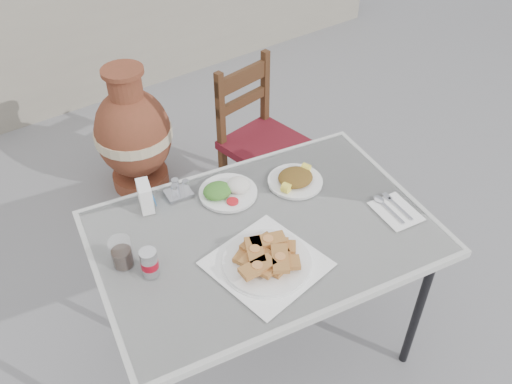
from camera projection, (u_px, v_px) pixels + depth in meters
ground at (237, 365)px, 2.35m from camera, size 80.00×80.00×0.00m
cafe_table at (264, 240)px, 1.97m from camera, size 1.32×1.00×0.73m
pide_plate at (267, 258)px, 1.80m from camera, size 0.38×0.38×0.07m
salad_rice_plate at (227, 190)px, 2.07m from camera, size 0.23×0.23×0.06m
salad_chopped_plate at (295, 179)px, 2.13m from camera, size 0.22×0.22×0.05m
soda_can at (149, 263)px, 1.75m from camera, size 0.06×0.06×0.10m
cola_glass at (122, 254)px, 1.79m from camera, size 0.08×0.08×0.11m
napkin_holder at (145, 196)px, 2.00m from camera, size 0.08×0.10×0.11m
condiment_caddy at (179, 190)px, 2.07m from camera, size 0.11×0.09×0.07m
cutlery_napkin at (393, 209)px, 2.02m from camera, size 0.16×0.20×0.01m
chair at (260, 140)px, 2.86m from camera, size 0.43×0.43×0.85m
terracotta_urn at (133, 134)px, 3.05m from camera, size 0.44×0.44×0.76m
back_wall at (17, 32)px, 3.49m from camera, size 6.00×0.25×1.20m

